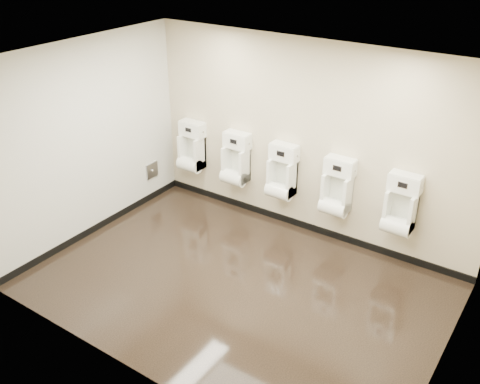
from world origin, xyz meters
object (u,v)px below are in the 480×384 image
object	(u,v)px
access_panel	(152,170)
urinal_4	(400,209)
urinal_1	(236,162)
urinal_3	(337,191)
urinal_0	(192,150)
urinal_2	(282,175)

from	to	relation	value
access_panel	urinal_4	distance (m)	3.97
urinal_4	access_panel	bearing A→B (deg)	-174.07
urinal_1	urinal_3	size ratio (longest dim) A/B	1.00
urinal_0	urinal_3	size ratio (longest dim) A/B	1.00
urinal_3	urinal_2	bearing A→B (deg)	180.00
urinal_2	urinal_3	distance (m)	0.87
urinal_0	urinal_1	distance (m)	0.86
urinal_2	urinal_4	distance (m)	1.75
urinal_0	urinal_2	size ratio (longest dim) A/B	1.00
access_panel	urinal_3	bearing A→B (deg)	7.63
urinal_1	urinal_2	distance (m)	0.81
access_panel	urinal_4	size ratio (longest dim) A/B	0.31
urinal_0	urinal_2	xyz separation A→B (m)	(1.67, 0.00, 0.00)
urinal_2	urinal_3	size ratio (longest dim) A/B	1.00
urinal_1	urinal_4	distance (m)	2.56
urinal_1	urinal_2	world-z (taller)	same
access_panel	urinal_3	size ratio (longest dim) A/B	0.31
access_panel	urinal_2	world-z (taller)	urinal_2
urinal_1	access_panel	bearing A→B (deg)	-163.41
urinal_2	access_panel	bearing A→B (deg)	-169.39
access_panel	urinal_0	xyz separation A→B (m)	(0.51, 0.41, 0.33)
urinal_4	urinal_3	bearing A→B (deg)	180.00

